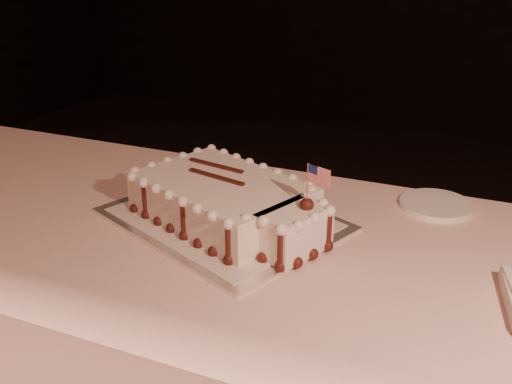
% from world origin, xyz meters
% --- Properties ---
extents(cake_board, '(0.59, 0.53, 0.01)m').
position_xyz_m(cake_board, '(-0.14, 0.65, 0.75)').
color(cake_board, silver).
rests_on(cake_board, banquet_table).
extents(doily, '(0.53, 0.47, 0.00)m').
position_xyz_m(doily, '(-0.14, 0.65, 0.76)').
color(doily, silver).
rests_on(doily, cake_board).
extents(sheet_cake, '(0.48, 0.38, 0.18)m').
position_xyz_m(sheet_cake, '(-0.11, 0.64, 0.80)').
color(sheet_cake, white).
rests_on(sheet_cake, doily).
extents(side_plate, '(0.17, 0.17, 0.01)m').
position_xyz_m(side_plate, '(0.29, 0.91, 0.76)').
color(side_plate, white).
rests_on(side_plate, banquet_table).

